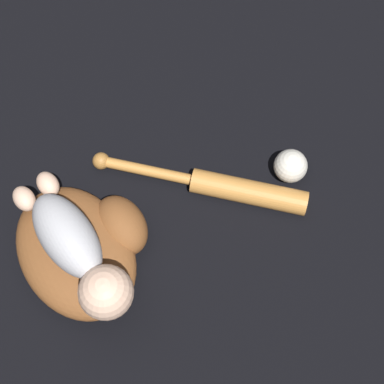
{
  "coord_description": "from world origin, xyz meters",
  "views": [
    {
      "loc": [
        0.51,
        0.08,
        1.27
      ],
      "look_at": [
        0.03,
        0.26,
        0.07
      ],
      "focal_mm": 60.0,
      "sensor_mm": 36.0,
      "label": 1
    }
  ],
  "objects_px": {
    "baby_figure": "(78,251)",
    "baseball_bat": "(225,187)",
    "baseball": "(290,166)",
    "baseball_glove": "(83,247)"
  },
  "relations": [
    {
      "from": "baby_figure",
      "to": "baseball_bat",
      "type": "relative_size",
      "value": 0.83
    },
    {
      "from": "baseball",
      "to": "baby_figure",
      "type": "bearing_deg",
      "value": -82.11
    },
    {
      "from": "baseball_glove",
      "to": "baseball_bat",
      "type": "relative_size",
      "value": 0.84
    },
    {
      "from": "baby_figure",
      "to": "baseball_bat",
      "type": "height_order",
      "value": "baby_figure"
    },
    {
      "from": "baseball_glove",
      "to": "baseball_bat",
      "type": "xyz_separation_m",
      "value": [
        -0.03,
        0.32,
        -0.02
      ]
    },
    {
      "from": "baseball_glove",
      "to": "baby_figure",
      "type": "height_order",
      "value": "baby_figure"
    },
    {
      "from": "baseball_glove",
      "to": "baby_figure",
      "type": "distance_m",
      "value": 0.1
    },
    {
      "from": "baseball_glove",
      "to": "baseball",
      "type": "distance_m",
      "value": 0.47
    },
    {
      "from": "baseball",
      "to": "baseball_glove",
      "type": "bearing_deg",
      "value": -86.87
    },
    {
      "from": "baseball_glove",
      "to": "baseball",
      "type": "height_order",
      "value": "baseball_glove"
    }
  ]
}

